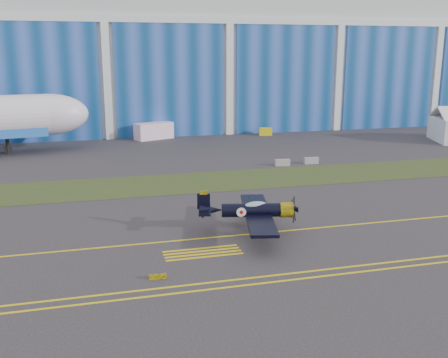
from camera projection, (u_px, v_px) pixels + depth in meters
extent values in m
plane|color=#393338|center=(360.00, 206.00, 52.34)|extent=(260.00, 260.00, 0.00)
cube|color=#475128|center=(304.00, 175.00, 65.48)|extent=(260.00, 10.00, 0.02)
cube|color=silver|center=(202.00, 52.00, 116.43)|extent=(220.00, 45.00, 30.00)
cube|color=navy|center=(229.00, 80.00, 96.19)|extent=(220.00, 0.60, 20.00)
cube|color=silver|center=(230.00, 20.00, 93.65)|extent=(220.00, 0.70, 1.20)
cube|color=yellow|center=(388.00, 221.00, 47.64)|extent=(200.00, 0.20, 0.02)
cube|color=yellow|center=(158.00, 277.00, 35.52)|extent=(1.20, 0.15, 0.35)
cube|color=silver|center=(154.00, 131.00, 92.80)|extent=(7.20, 4.98, 2.90)
cube|color=yellow|center=(265.00, 132.00, 97.22)|extent=(2.61, 1.96, 1.37)
cube|color=#9E8D8F|center=(282.00, 163.00, 70.97)|extent=(2.07, 0.89, 0.90)
cube|color=gray|center=(311.00, 161.00, 72.25)|extent=(2.03, 0.73, 0.90)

